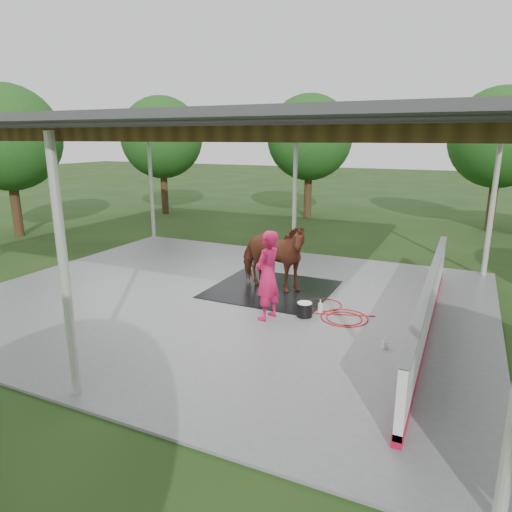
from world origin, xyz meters
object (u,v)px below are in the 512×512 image
at_px(horse, 272,256).
at_px(handler, 267,275).
at_px(dasher_board, 429,305).
at_px(wash_bucket, 305,309).

distance_m(horse, handler, 1.91).
xyz_separation_m(dasher_board, horse, (-3.82, 1.01, 0.35)).
bearing_deg(wash_bucket, dasher_board, 7.88).
height_order(dasher_board, horse, horse).
xyz_separation_m(handler, wash_bucket, (0.69, 0.44, -0.80)).
bearing_deg(handler, dasher_board, 114.82).
height_order(dasher_board, handler, handler).
distance_m(horse, wash_bucket, 2.05).
height_order(horse, wash_bucket, horse).
relative_size(dasher_board, wash_bucket, 23.50).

